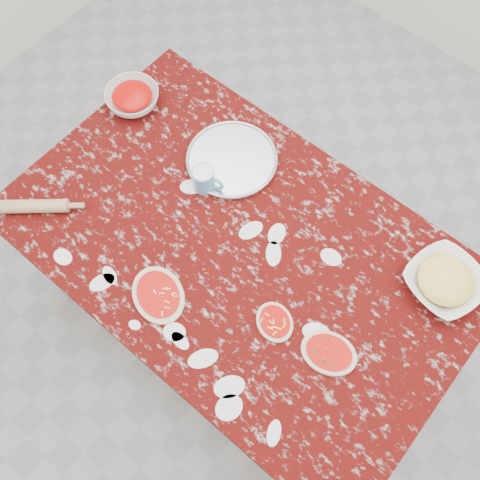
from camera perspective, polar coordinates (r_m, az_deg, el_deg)
name	(u,v)px	position (r m, az deg, el deg)	size (l,w,h in m)	color
ground	(240,313)	(2.62, 0.00, -7.49)	(4.00, 4.00, 0.00)	gray
worktable	(240,256)	(1.99, 0.00, -1.63)	(1.60, 1.00, 0.75)	#3A0605
pizza_tray	(232,160)	(2.08, -0.84, 8.18)	(0.33, 0.33, 0.01)	#B2B2B7
sauce_bowl	(133,98)	(2.25, -10.90, 14.03)	(0.21, 0.21, 0.06)	white
cheese_bowl	(444,282)	(1.95, 20.11, -4.04)	(0.24, 0.24, 0.06)	white
flour_mug	(204,179)	(1.99, -3.64, 6.23)	(0.12, 0.08, 0.09)	#5A9CCB
pizza_left	(158,295)	(1.86, -8.33, -5.56)	(0.26, 0.23, 0.02)	beige
pizza_mid	(275,322)	(1.82, 3.56, -8.36)	(0.17, 0.16, 0.02)	beige
pizza_right	(329,353)	(1.81, 9.05, -11.31)	(0.21, 0.18, 0.02)	beige
rolling_pin	(34,206)	(2.09, -20.26, 3.25)	(0.05, 0.05, 0.24)	tan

